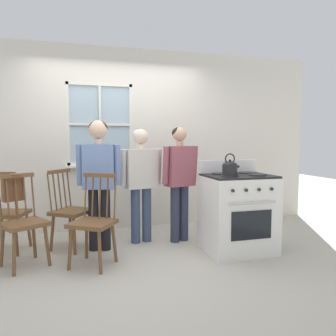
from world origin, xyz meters
The scene contains 13 objects.
ground_plane centered at (0.00, 0.00, 0.00)m, with size 16.00×16.00×0.00m, color #B2AD9E.
wall_back centered at (0.01, 1.40, 1.34)m, with size 6.40×0.16×2.70m.
chair_by_window centered at (-1.17, 0.11, 0.46)m, with size 0.56×0.56×0.98m.
chair_near_wall centered at (-0.45, -0.07, 0.46)m, with size 0.57×0.56×0.98m.
chair_center_cluster centered at (-0.70, 0.57, 0.46)m, with size 0.57×0.58×0.98m.
chair_near_stove centered at (-1.42, 0.64, 0.46)m, with size 0.52×0.51×0.98m.
person_elderly_left centered at (-0.35, 0.41, 0.96)m, with size 0.53×0.27×1.57m.
person_teen_center centered at (0.19, 0.59, 0.89)m, with size 0.57×0.28×1.48m.
person_adult_right centered at (0.69, 0.49, 0.89)m, with size 0.53×0.31×1.50m.
stove centered at (1.24, -0.07, 0.47)m, with size 0.79×0.68×1.08m.
kettle centered at (1.06, -0.20, 1.02)m, with size 0.21×0.17×0.25m.
potted_plant centered at (-0.16, 1.31, 1.05)m, with size 0.14×0.14×0.28m.
handbag centered at (-1.28, 0.32, 0.80)m, with size 0.24×0.25×0.31m.
Camera 1 is at (-0.61, -3.56, 1.33)m, focal length 35.00 mm.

